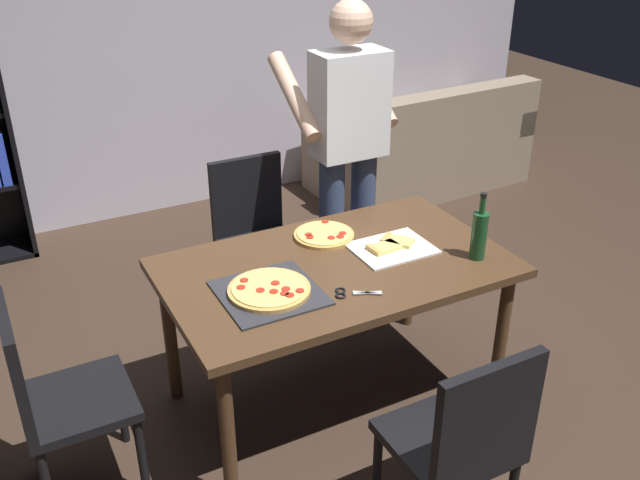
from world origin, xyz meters
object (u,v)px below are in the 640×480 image
chair_near_camera (464,438)px  couch (423,151)px  chair_far_side (255,228)px  chair_left_end (52,392)px  dining_table (336,279)px  pepperoni_pizza_on_tray (269,291)px  wine_bottle (479,234)px  person_serving_pizza (347,145)px  second_pizza_plain (324,235)px  kitchen_scissors (350,293)px

chair_near_camera → couch: (1.90, 2.93, -0.21)m
chair_far_side → chair_left_end: 1.56m
dining_table → pepperoni_pizza_on_tray: size_ratio=3.78×
wine_bottle → dining_table: bearing=157.4°
couch → chair_near_camera: bearing=-123.0°
couch → wine_bottle: wine_bottle is taller
chair_left_end → chair_far_side: bearing=37.0°
person_serving_pizza → pepperoni_pizza_on_tray: size_ratio=4.36×
chair_far_side → couch: bearing=28.8°
chair_near_camera → second_pizza_plain: (0.08, 1.19, 0.25)m
person_serving_pizza → second_pizza_plain: 0.65m
chair_near_camera → couch: 3.50m
chair_near_camera → chair_far_side: bearing=90.0°
chair_far_side → pepperoni_pizza_on_tray: size_ratio=2.24×
chair_far_side → pepperoni_pizza_on_tray: (-0.36, -1.03, 0.25)m
chair_left_end → pepperoni_pizza_on_tray: chair_left_end is taller
chair_far_side → person_serving_pizza: size_ratio=0.51×
chair_far_side → wine_bottle: wine_bottle is taller
kitchen_scissors → chair_far_side: bearing=86.6°
dining_table → person_serving_pizza: 0.92m
chair_far_side → person_serving_pizza: person_serving_pizza is taller
pepperoni_pizza_on_tray → chair_near_camera: bearing=-66.8°
chair_left_end → kitchen_scissors: bearing=-12.0°
chair_near_camera → chair_left_end: bearing=143.0°
chair_far_side → chair_left_end: same height
wine_bottle → person_serving_pizza: bearing=97.3°
chair_left_end → second_pizza_plain: size_ratio=3.13×
chair_far_side → chair_left_end: size_ratio=1.00×
second_pizza_plain → person_serving_pizza: bearing=50.2°
couch → kitchen_scissors: 3.02m
dining_table → kitchen_scissors: bearing=-105.7°
dining_table → chair_near_camera: 0.95m
chair_left_end → second_pizza_plain: chair_left_end is taller
couch → wine_bottle: size_ratio=5.51×
person_serving_pizza → wine_bottle: person_serving_pizza is taller
pepperoni_pizza_on_tray → second_pizza_plain: size_ratio=1.40×
chair_near_camera → kitchen_scissors: (-0.07, 0.69, 0.24)m
chair_left_end → kitchen_scissors: chair_left_end is taller
wine_bottle → chair_near_camera: bearing=-130.2°
kitchen_scissors → dining_table: bearing=74.3°
chair_far_side → pepperoni_pizza_on_tray: chair_far_side is taller
chair_far_side → second_pizza_plain: chair_far_side is taller
person_serving_pizza → second_pizza_plain: size_ratio=6.09×
dining_table → couch: bearing=46.2°
wine_bottle → second_pizza_plain: wine_bottle is taller
wine_bottle → kitchen_scissors: (-0.66, -0.00, -0.11)m
chair_far_side → second_pizza_plain: bearing=-83.7°
dining_table → second_pizza_plain: bearing=73.3°
couch → person_serving_pizza: bearing=-138.6°
person_serving_pizza → dining_table: bearing=-122.8°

